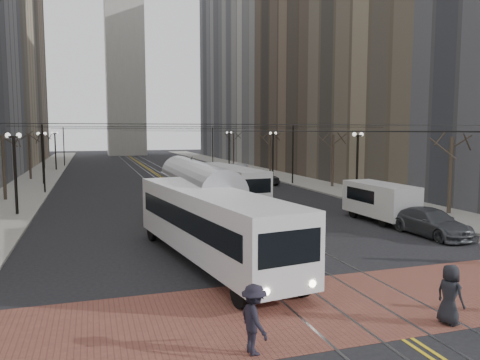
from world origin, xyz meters
TOP-DOWN VIEW (x-y plane):
  - ground at (0.00, 0.00)m, footprint 260.00×260.00m
  - sidewalk_left at (-15.00, 45.00)m, footprint 5.00×140.00m
  - sidewalk_right at (15.00, 45.00)m, footprint 5.00×140.00m
  - crosswalk_band at (0.00, -4.00)m, footprint 25.00×6.00m
  - streetcar_rails at (0.00, 45.00)m, footprint 4.80×130.00m
  - centre_lines at (0.00, 45.00)m, footprint 0.42×130.00m
  - building_right_mid at (25.50, 46.00)m, footprint 16.00×20.00m
  - building_right_midfar at (27.50, 66.00)m, footprint 20.00×20.00m
  - building_right_far at (25.50, 86.00)m, footprint 16.00×20.00m
  - clock_tower at (0.00, 102.00)m, footprint 12.00×12.00m
  - lamp_posts at (-0.00, 28.75)m, footprint 27.60×57.20m
  - street_trees at (0.00, 35.25)m, footprint 31.68×53.28m
  - trolley_wires at (0.00, 34.83)m, footprint 25.96×120.00m
  - transit_bus at (-3.50, 2.34)m, footprint 4.73×13.61m
  - streetcar at (-2.50, 9.85)m, footprint 2.64×13.69m
  - rear_bus at (2.38, 19.60)m, footprint 3.51×11.76m
  - cargo_van at (9.65, 8.55)m, footprint 2.37×5.79m
  - sedan_grey at (9.88, 31.53)m, footprint 2.82×5.29m
  - sedan_silver at (9.89, 40.04)m, footprint 1.84×5.19m
  - sedan_parked at (9.92, 3.91)m, footprint 2.43×5.44m
  - pedestrian_a at (1.92, -6.50)m, footprint 0.77×1.02m
  - pedestrian_d at (-4.54, -6.50)m, footprint 0.86×1.32m

SIDE VIEW (x-z plane):
  - ground at x=0.00m, z-range 0.00..0.00m
  - streetcar_rails at x=0.00m, z-range 0.00..0.01m
  - crosswalk_band at x=0.00m, z-range 0.00..0.01m
  - centre_lines at x=0.00m, z-range 0.01..0.01m
  - sidewalk_left at x=-15.00m, z-range 0.00..0.15m
  - sidewalk_right at x=15.00m, z-range 0.00..0.15m
  - sedan_parked at x=9.92m, z-range 0.00..1.55m
  - sedan_silver at x=9.89m, z-range 0.00..1.71m
  - sedan_grey at x=9.88m, z-range 0.00..1.71m
  - pedestrian_a at x=1.92m, z-range 0.01..1.90m
  - pedestrian_d at x=-4.54m, z-range 0.01..1.93m
  - cargo_van at x=9.65m, z-range 0.00..2.53m
  - rear_bus at x=2.38m, z-range 0.00..3.02m
  - streetcar at x=-2.50m, z-range 0.00..3.22m
  - transit_bus at x=-3.50m, z-range 0.00..3.34m
  - street_trees at x=0.00m, z-range 0.00..5.60m
  - lamp_posts at x=0.00m, z-range 0.00..5.60m
  - trolley_wires at x=0.00m, z-range 0.47..7.07m
  - building_right_mid at x=25.50m, z-range 0.00..34.00m
  - building_right_far at x=25.50m, z-range 0.00..40.00m
  - building_right_midfar at x=27.50m, z-range 0.00..52.00m
  - clock_tower at x=0.00m, z-range 2.96..68.96m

